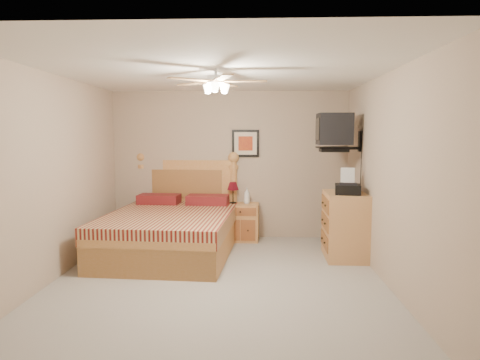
# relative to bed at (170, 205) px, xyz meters

# --- Properties ---
(floor) EXTENTS (4.50, 4.50, 0.00)m
(floor) POSITION_rel_bed_xyz_m (0.81, -1.12, -0.74)
(floor) COLOR gray
(floor) RESTS_ON ground
(ceiling) EXTENTS (4.00, 4.50, 0.04)m
(ceiling) POSITION_rel_bed_xyz_m (0.81, -1.12, 1.76)
(ceiling) COLOR white
(ceiling) RESTS_ON ground
(wall_back) EXTENTS (4.00, 0.04, 2.50)m
(wall_back) POSITION_rel_bed_xyz_m (0.81, 1.13, 0.51)
(wall_back) COLOR tan
(wall_back) RESTS_ON ground
(wall_front) EXTENTS (4.00, 0.04, 2.50)m
(wall_front) POSITION_rel_bed_xyz_m (0.81, -3.37, 0.51)
(wall_front) COLOR tan
(wall_front) RESTS_ON ground
(wall_left) EXTENTS (0.04, 4.50, 2.50)m
(wall_left) POSITION_rel_bed_xyz_m (-1.19, -1.12, 0.51)
(wall_left) COLOR tan
(wall_left) RESTS_ON ground
(wall_right) EXTENTS (0.04, 4.50, 2.50)m
(wall_right) POSITION_rel_bed_xyz_m (2.81, -1.12, 0.51)
(wall_right) COLOR tan
(wall_right) RESTS_ON ground
(bed) EXTENTS (1.89, 2.40, 1.48)m
(bed) POSITION_rel_bed_xyz_m (0.00, 0.00, 0.00)
(bed) COLOR #C5843A
(bed) RESTS_ON ground
(nightstand) EXTENTS (0.59, 0.45, 0.62)m
(nightstand) POSITION_rel_bed_xyz_m (1.02, 0.88, -0.43)
(nightstand) COLOR #B07445
(nightstand) RESTS_ON ground
(table_lamp) EXTENTS (0.21, 0.21, 0.36)m
(table_lamp) POSITION_rel_bed_xyz_m (0.88, 0.95, 0.06)
(table_lamp) COLOR maroon
(table_lamp) RESTS_ON nightstand
(lotion_bottle) EXTENTS (0.13, 0.13, 0.27)m
(lotion_bottle) POSITION_rel_bed_xyz_m (1.11, 0.92, 0.01)
(lotion_bottle) COLOR white
(lotion_bottle) RESTS_ON nightstand
(framed_picture) EXTENTS (0.46, 0.04, 0.46)m
(framed_picture) POSITION_rel_bed_xyz_m (1.08, 1.11, 0.88)
(framed_picture) COLOR black
(framed_picture) RESTS_ON wall_back
(dresser) EXTENTS (0.57, 0.81, 0.95)m
(dresser) POSITION_rel_bed_xyz_m (2.54, -0.07, -0.27)
(dresser) COLOR tan
(dresser) RESTS_ON ground
(fax_machine) EXTENTS (0.39, 0.41, 0.36)m
(fax_machine) POSITION_rel_bed_xyz_m (2.54, -0.22, 0.39)
(fax_machine) COLOR black
(fax_machine) RESTS_ON dresser
(magazine_lower) EXTENTS (0.24, 0.28, 0.02)m
(magazine_lower) POSITION_rel_bed_xyz_m (2.51, 0.19, 0.22)
(magazine_lower) COLOR beige
(magazine_lower) RESTS_ON dresser
(magazine_upper) EXTENTS (0.25, 0.31, 0.02)m
(magazine_upper) POSITION_rel_bed_xyz_m (2.51, 0.21, 0.24)
(magazine_upper) COLOR gray
(magazine_upper) RESTS_ON magazine_lower
(wall_tv) EXTENTS (0.56, 0.46, 0.58)m
(wall_tv) POSITION_rel_bed_xyz_m (2.56, 0.22, 1.07)
(wall_tv) COLOR black
(wall_tv) RESTS_ON wall_right
(ceiling_fan) EXTENTS (1.14, 1.14, 0.28)m
(ceiling_fan) POSITION_rel_bed_xyz_m (0.81, -1.32, 1.62)
(ceiling_fan) COLOR silver
(ceiling_fan) RESTS_ON ceiling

